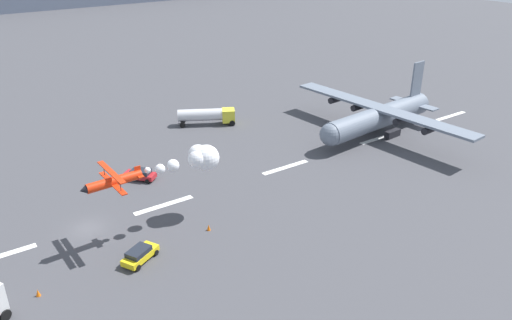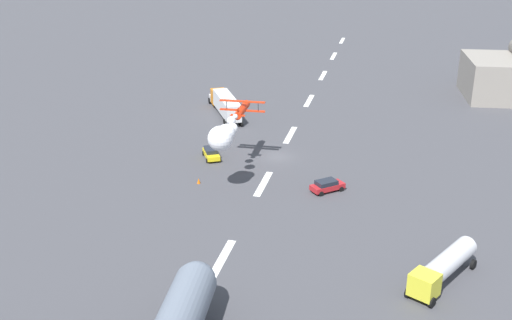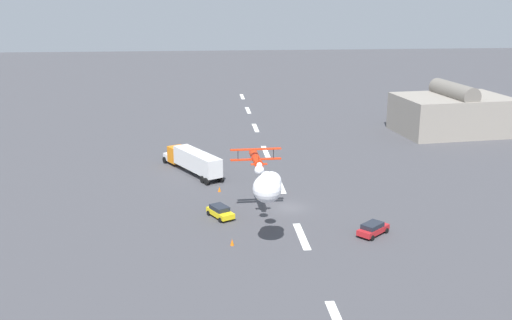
% 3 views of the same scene
% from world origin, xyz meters
% --- Properties ---
extents(ground_plane, '(440.00, 440.00, 0.00)m').
position_xyz_m(ground_plane, '(0.00, 0.00, 0.00)').
color(ground_plane, '#424247').
rests_on(ground_plane, ground).
extents(runway_stripe_0, '(8.00, 0.90, 0.01)m').
position_xyz_m(runway_stripe_0, '(-87.64, 0.00, 0.01)').
color(runway_stripe_0, white).
rests_on(runway_stripe_0, ground).
extents(runway_stripe_1, '(8.00, 0.90, 0.01)m').
position_xyz_m(runway_stripe_1, '(-68.17, 0.00, 0.01)').
color(runway_stripe_1, white).
rests_on(runway_stripe_1, ground).
extents(runway_stripe_2, '(8.00, 0.90, 0.01)m').
position_xyz_m(runway_stripe_2, '(-48.69, 0.00, 0.01)').
color(runway_stripe_2, white).
rests_on(runway_stripe_2, ground).
extents(runway_stripe_3, '(8.00, 0.90, 0.01)m').
position_xyz_m(runway_stripe_3, '(-29.21, 0.00, 0.01)').
color(runway_stripe_3, white).
rests_on(runway_stripe_3, ground).
extents(runway_stripe_4, '(8.00, 0.90, 0.01)m').
position_xyz_m(runway_stripe_4, '(-9.74, 0.00, 0.01)').
color(runway_stripe_4, white).
rests_on(runway_stripe_4, ground).
extents(runway_stripe_5, '(8.00, 0.90, 0.01)m').
position_xyz_m(runway_stripe_5, '(9.74, 0.00, 0.01)').
color(runway_stripe_5, white).
rests_on(runway_stripe_5, ground).
extents(stunt_biplane_red, '(16.54, 6.42, 3.19)m').
position_xyz_m(stunt_biplane_red, '(11.55, -4.48, 7.49)').
color(stunt_biplane_red, red).
extents(semi_truck_orange, '(14.81, 9.79, 3.70)m').
position_xyz_m(semi_truck_orange, '(-17.10, -12.84, 2.14)').
color(semi_truck_orange, silver).
rests_on(semi_truck_orange, ground).
extents(followme_car_yellow, '(4.59, 3.59, 1.52)m').
position_xyz_m(followme_car_yellow, '(2.70, -9.30, 0.81)').
color(followme_car_yellow, yellow).
rests_on(followme_car_yellow, ground).
extents(airport_staff_sedan, '(4.22, 4.46, 1.52)m').
position_xyz_m(airport_staff_sedan, '(10.13, 8.41, 0.81)').
color(airport_staff_sedan, '#B21E23').
rests_on(airport_staff_sedan, ground).
extents(hangar_building, '(17.11, 22.86, 10.21)m').
position_xyz_m(hangar_building, '(-40.42, 38.91, 4.09)').
color(hangar_building, gray).
rests_on(hangar_building, ground).
extents(traffic_cone_near, '(0.44, 0.44, 0.75)m').
position_xyz_m(traffic_cone_near, '(-7.57, -9.03, 0.38)').
color(traffic_cone_near, orange).
rests_on(traffic_cone_near, ground).
extents(traffic_cone_far, '(0.44, 0.44, 0.75)m').
position_xyz_m(traffic_cone_far, '(11.59, -8.28, 0.38)').
color(traffic_cone_far, orange).
rests_on(traffic_cone_far, ground).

